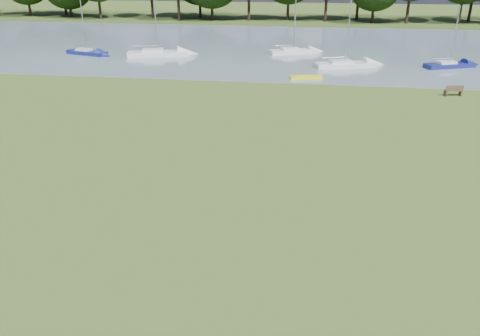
# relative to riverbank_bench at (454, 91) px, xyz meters

# --- Properties ---
(ground) EXTENTS (220.00, 220.00, 0.00)m
(ground) POSITION_rel_riverbank_bench_xyz_m (-13.89, -19.61, -0.48)
(ground) COLOR olive
(river) EXTENTS (220.00, 40.00, 0.10)m
(river) POSITION_rel_riverbank_bench_xyz_m (-13.89, 22.39, -0.48)
(river) COLOR slate
(river) RESTS_ON ground
(far_bank) EXTENTS (220.00, 20.00, 0.40)m
(far_bank) POSITION_rel_riverbank_bench_xyz_m (-13.89, 52.39, -0.48)
(far_bank) COLOR #4C6626
(far_bank) RESTS_ON ground
(riverbank_bench) EXTENTS (1.60, 0.75, 0.95)m
(riverbank_bench) POSITION_rel_riverbank_bench_xyz_m (0.00, 0.00, 0.00)
(riverbank_bench) COLOR brown
(riverbank_bench) RESTS_ON ground
(kayak) EXTENTS (3.18, 1.36, 0.31)m
(kayak) POSITION_rel_riverbank_bench_xyz_m (-12.62, 4.39, -0.27)
(kayak) COLOR yellow
(kayak) RESTS_ON river
(sailboat_0) EXTENTS (5.47, 2.88, 7.18)m
(sailboat_0) POSITION_rel_riverbank_bench_xyz_m (-39.43, 13.22, -0.00)
(sailboat_0) COLOR navy
(sailboat_0) RESTS_ON river
(sailboat_2) EXTENTS (5.67, 3.48, 6.39)m
(sailboat_2) POSITION_rel_riverbank_bench_xyz_m (2.57, 11.71, -0.01)
(sailboat_2) COLOR navy
(sailboat_2) RESTS_ON river
(sailboat_4) EXTENTS (7.47, 3.71, 9.51)m
(sailboat_4) POSITION_rel_riverbank_bench_xyz_m (-30.55, 13.46, 0.09)
(sailboat_4) COLOR white
(sailboat_4) RESTS_ON river
(sailboat_6) EXTENTS (6.83, 3.61, 7.82)m
(sailboat_6) POSITION_rel_riverbank_bench_xyz_m (-8.56, 10.37, 0.02)
(sailboat_6) COLOR white
(sailboat_6) RESTS_ON river
(sailboat_8) EXTENTS (6.13, 3.62, 7.73)m
(sailboat_8) POSITION_rel_riverbank_bench_xyz_m (-14.41, 17.34, 0.03)
(sailboat_8) COLOR white
(sailboat_8) RESTS_ON river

